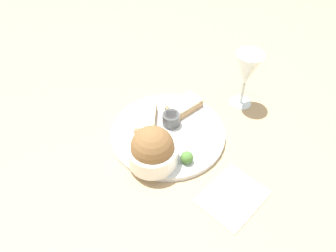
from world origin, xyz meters
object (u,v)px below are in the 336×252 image
salad_bowl (153,150)px  wine_glass (247,71)px  napkin (233,197)px  sauce_ramekin (171,119)px  cheese_toast_far (184,106)px  cheese_toast_near (145,120)px

salad_bowl → wine_glass: (-0.31, 0.10, 0.06)m
salad_bowl → napkin: salad_bowl is taller
wine_glass → sauce_ramekin: bearing=-33.0°
salad_bowl → wine_glass: wine_glass is taller
cheese_toast_far → wine_glass: wine_glass is taller
cheese_toast_near → cheese_toast_far: 0.12m
sauce_ramekin → napkin: size_ratio=0.28×
salad_bowl → cheese_toast_far: bearing=-173.2°
salad_bowl → wine_glass: bearing=162.9°
sauce_ramekin → cheese_toast_far: size_ratio=0.42×
sauce_ramekin → cheese_toast_far: bearing=178.5°
sauce_ramekin → cheese_toast_far: sauce_ramekin is taller
salad_bowl → sauce_ramekin: (-0.12, -0.02, -0.02)m
sauce_ramekin → wine_glass: 0.23m
cheese_toast_near → wine_glass: (-0.22, 0.18, 0.08)m
sauce_ramekin → cheese_toast_near: bearing=-61.8°
sauce_ramekin → wine_glass: wine_glass is taller
cheese_toast_far → wine_glass: size_ratio=0.66×
salad_bowl → napkin: size_ratio=0.73×
sauce_ramekin → napkin: bearing=63.0°
sauce_ramekin → napkin: (0.11, 0.22, -0.03)m
cheese_toast_far → napkin: 0.29m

